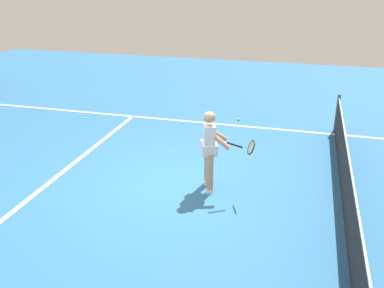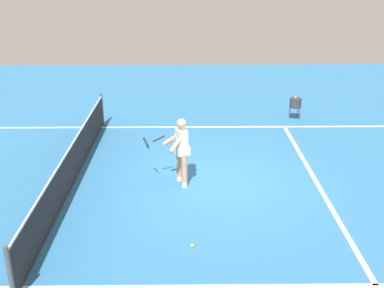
{
  "view_description": "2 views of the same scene",
  "coord_description": "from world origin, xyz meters",
  "views": [
    {
      "loc": [
        7.18,
        2.48,
        3.93
      ],
      "look_at": [
        0.29,
        0.61,
        1.03
      ],
      "focal_mm": 40.2,
      "sensor_mm": 36.0,
      "label": 1
    },
    {
      "loc": [
        -9.78,
        0.71,
        4.83
      ],
      "look_at": [
        -0.18,
        0.61,
        1.01
      ],
      "focal_mm": 44.0,
      "sensor_mm": 36.0,
      "label": 2
    }
  ],
  "objects": [
    {
      "name": "tennis_ball_mid",
      "position": [
        -4.17,
        0.75,
        0.03
      ],
      "size": [
        0.07,
        0.07,
        0.07
      ],
      "primitive_type": "sphere",
      "color": "#D1E533",
      "rests_on": "ground"
    },
    {
      "name": "ground_plane",
      "position": [
        0.0,
        0.0,
        0.0
      ],
      "size": [
        25.39,
        25.39,
        0.0
      ],
      "primitive_type": "plane",
      "color": "teal"
    },
    {
      "name": "tennis_player",
      "position": [
        -0.06,
        0.87,
        0.85
      ],
      "size": [
        0.66,
        1.1,
        1.55
      ],
      "color": "tan",
      "rests_on": "ground"
    },
    {
      "name": "sideline_left_marking",
      "position": [
        -3.74,
        0.0,
        0.0
      ],
      "size": [
        0.1,
        17.53,
        0.01
      ],
      "primitive_type": "cube",
      "color": "white",
      "rests_on": "ground"
    },
    {
      "name": "service_line_marking",
      "position": [
        0.0,
        -2.26,
        0.0
      ],
      "size": [
        7.48,
        0.1,
        0.01
      ],
      "primitive_type": "cube",
      "color": "white",
      "rests_on": "ground"
    },
    {
      "name": "court_net",
      "position": [
        0.0,
        3.33,
        0.46
      ],
      "size": [
        8.16,
        0.08,
        0.98
      ],
      "color": "#4C4C51",
      "rests_on": "ground"
    },
    {
      "name": "tennis_ball_near",
      "position": [
        -2.66,
        0.63,
        0.03
      ],
      "size": [
        0.07,
        0.07,
        0.07
      ],
      "primitive_type": "sphere",
      "color": "#D1E533",
      "rests_on": "ground"
    }
  ]
}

